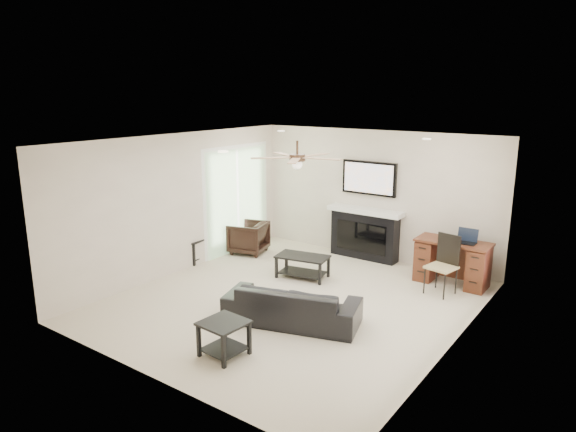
# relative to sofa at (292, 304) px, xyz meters

# --- Properties ---
(room_shell) EXTENTS (5.50, 5.54, 2.52)m
(room_shell) POSITION_rel_sofa_xyz_m (-0.24, 0.71, 1.41)
(room_shell) COLOR beige
(room_shell) RESTS_ON ground
(sofa) EXTENTS (2.03, 1.26, 0.55)m
(sofa) POSITION_rel_sofa_xyz_m (0.00, 0.00, 0.00)
(sofa) COLOR black
(sofa) RESTS_ON ground
(armchair) EXTENTS (0.87, 0.85, 0.64)m
(armchair) POSITION_rel_sofa_xyz_m (-2.60, 2.15, 0.04)
(armchair) COLOR black
(armchair) RESTS_ON ground
(coffee_table) EXTENTS (0.98, 0.66, 0.40)m
(coffee_table) POSITION_rel_sofa_xyz_m (-0.90, 1.60, -0.08)
(coffee_table) COLOR black
(coffee_table) RESTS_ON ground
(end_table_near) EXTENTS (0.55, 0.55, 0.45)m
(end_table_near) POSITION_rel_sofa_xyz_m (-0.15, -1.25, -0.05)
(end_table_near) COLOR black
(end_table_near) RESTS_ON ground
(end_table_left) EXTENTS (0.57, 0.57, 0.45)m
(end_table_left) POSITION_rel_sofa_xyz_m (-3.15, 1.10, -0.05)
(end_table_left) COLOR black
(end_table_left) RESTS_ON ground
(fireplace_unit) EXTENTS (1.52, 0.34, 1.91)m
(fireplace_unit) POSITION_rel_sofa_xyz_m (-0.53, 3.21, 0.68)
(fireplace_unit) COLOR black
(fireplace_unit) RESTS_ON ground
(desk) EXTENTS (1.22, 0.56, 0.76)m
(desk) POSITION_rel_sofa_xyz_m (1.33, 2.83, 0.10)
(desk) COLOR #432610
(desk) RESTS_ON ground
(desk_chair) EXTENTS (0.50, 0.51, 0.97)m
(desk_chair) POSITION_rel_sofa_xyz_m (1.33, 2.28, 0.21)
(desk_chair) COLOR black
(desk_chair) RESTS_ON ground
(laptop) EXTENTS (0.33, 0.24, 0.23)m
(laptop) POSITION_rel_sofa_xyz_m (1.53, 2.81, 0.60)
(laptop) COLOR black
(laptop) RESTS_ON desk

